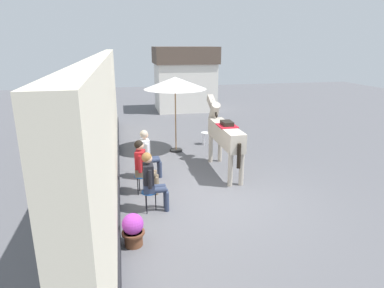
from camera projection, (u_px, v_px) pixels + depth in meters
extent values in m
plane|color=#56565B|center=(192.00, 158.00, 11.03)|extent=(40.00, 40.00, 0.00)
cube|color=beige|center=(108.00, 122.00, 8.62)|extent=(0.30, 14.00, 3.40)
cube|color=black|center=(113.00, 176.00, 9.06)|extent=(0.34, 14.00, 0.36)
cube|color=silver|center=(185.00, 87.00, 18.91)|extent=(3.20, 2.40, 2.60)
cube|color=brown|center=(185.00, 55.00, 18.41)|extent=(3.40, 2.60, 0.90)
cylinder|color=#194C99|center=(149.00, 192.00, 7.43)|extent=(0.34, 0.34, 0.03)
cylinder|color=black|center=(156.00, 201.00, 7.52)|extent=(0.02, 0.02, 0.45)
cylinder|color=black|center=(146.00, 200.00, 7.60)|extent=(0.02, 0.02, 0.45)
cylinder|color=black|center=(147.00, 204.00, 7.37)|extent=(0.02, 0.02, 0.45)
cube|color=#2D3851|center=(149.00, 187.00, 7.39)|extent=(0.24, 0.32, 0.20)
cube|color=black|center=(148.00, 174.00, 7.30)|extent=(0.22, 0.34, 0.44)
sphere|color=tan|center=(148.00, 159.00, 7.20)|extent=(0.20, 0.20, 0.20)
sphere|color=olive|center=(147.00, 157.00, 7.19)|extent=(0.22, 0.22, 0.22)
cylinder|color=#2D3851|center=(157.00, 187.00, 7.52)|extent=(0.38, 0.13, 0.13)
cylinder|color=#2D3851|center=(166.00, 199.00, 7.64)|extent=(0.11, 0.11, 0.46)
cylinder|color=#2D3851|center=(158.00, 190.00, 7.37)|extent=(0.38, 0.13, 0.13)
cylinder|color=#2D3851|center=(167.00, 202.00, 7.49)|extent=(0.11, 0.11, 0.46)
cylinder|color=black|center=(149.00, 173.00, 7.51)|extent=(0.09, 0.09, 0.42)
cylinder|color=black|center=(150.00, 179.00, 7.13)|extent=(0.09, 0.09, 0.42)
cylinder|color=#194C99|center=(141.00, 176.00, 8.34)|extent=(0.34, 0.34, 0.03)
cylinder|color=black|center=(147.00, 185.00, 8.40)|extent=(0.02, 0.02, 0.45)
cylinder|color=black|center=(139.00, 183.00, 8.52)|extent=(0.02, 0.02, 0.45)
cylinder|color=black|center=(138.00, 187.00, 8.29)|extent=(0.02, 0.02, 0.45)
cube|color=brown|center=(141.00, 172.00, 8.30)|extent=(0.30, 0.36, 0.20)
cube|color=maroon|center=(140.00, 159.00, 8.21)|extent=(0.29, 0.38, 0.44)
sphere|color=tan|center=(140.00, 146.00, 8.11)|extent=(0.20, 0.20, 0.20)
sphere|color=black|center=(139.00, 145.00, 8.10)|extent=(0.22, 0.22, 0.22)
cylinder|color=brown|center=(149.00, 172.00, 8.39)|extent=(0.40, 0.21, 0.13)
cylinder|color=brown|center=(157.00, 183.00, 8.48)|extent=(0.11, 0.11, 0.46)
cylinder|color=brown|center=(148.00, 175.00, 8.24)|extent=(0.40, 0.21, 0.13)
cylinder|color=brown|center=(156.00, 186.00, 8.33)|extent=(0.11, 0.11, 0.46)
cylinder|color=maroon|center=(142.00, 159.00, 8.42)|extent=(0.09, 0.09, 0.42)
cylinder|color=maroon|center=(140.00, 164.00, 8.03)|extent=(0.09, 0.09, 0.42)
cylinder|color=red|center=(146.00, 162.00, 9.30)|extent=(0.34, 0.34, 0.03)
cylinder|color=black|center=(151.00, 170.00, 9.40)|extent=(0.02, 0.02, 0.45)
cylinder|color=black|center=(143.00, 169.00, 9.46)|extent=(0.02, 0.02, 0.45)
cylinder|color=black|center=(144.00, 172.00, 9.23)|extent=(0.02, 0.02, 0.45)
cube|color=#2D3851|center=(146.00, 158.00, 9.26)|extent=(0.26, 0.34, 0.20)
cube|color=silver|center=(145.00, 147.00, 9.17)|extent=(0.24, 0.35, 0.44)
sphere|color=tan|center=(145.00, 135.00, 9.07)|extent=(0.20, 0.20, 0.20)
sphere|color=#B2A38E|center=(144.00, 134.00, 9.06)|extent=(0.22, 0.22, 0.22)
cylinder|color=#2D3851|center=(152.00, 159.00, 9.40)|extent=(0.39, 0.16, 0.13)
cylinder|color=#2D3851|center=(159.00, 168.00, 9.54)|extent=(0.11, 0.11, 0.46)
cylinder|color=#2D3851|center=(153.00, 160.00, 9.25)|extent=(0.39, 0.16, 0.13)
cylinder|color=#2D3851|center=(160.00, 170.00, 9.39)|extent=(0.11, 0.11, 0.46)
cylinder|color=silver|center=(145.00, 147.00, 9.38)|extent=(0.09, 0.09, 0.42)
cylinder|color=silver|center=(147.00, 151.00, 9.01)|extent=(0.09, 0.09, 0.42)
cube|color=#B2A899|center=(226.00, 134.00, 9.50)|extent=(0.45, 2.20, 0.52)
cylinder|color=#B2A899|center=(211.00, 148.00, 10.59)|extent=(0.13, 0.13, 0.90)
cylinder|color=#B2A899|center=(220.00, 148.00, 10.65)|extent=(0.13, 0.13, 0.90)
cylinder|color=#B2A899|center=(230.00, 170.00, 8.77)|extent=(0.13, 0.13, 0.90)
cylinder|color=#B2A899|center=(241.00, 169.00, 8.83)|extent=(0.13, 0.13, 0.90)
cylinder|color=#B2A899|center=(214.00, 113.00, 10.51)|extent=(0.28, 0.63, 0.73)
cube|color=#B2A899|center=(211.00, 101.00, 10.74)|extent=(0.18, 0.53, 0.40)
cube|color=black|center=(214.00, 108.00, 10.45)|extent=(0.04, 0.63, 0.48)
cylinder|color=black|center=(239.00, 156.00, 8.51)|extent=(0.10, 0.10, 0.65)
cube|color=red|center=(227.00, 126.00, 9.33)|extent=(0.50, 0.60, 0.03)
cube|color=black|center=(227.00, 123.00, 9.31)|extent=(0.28, 0.44, 0.12)
cylinder|color=brown|center=(134.00, 238.00, 6.23)|extent=(0.34, 0.34, 0.28)
cylinder|color=brown|center=(133.00, 233.00, 6.20)|extent=(0.43, 0.43, 0.04)
sphere|color=purple|center=(133.00, 224.00, 6.15)|extent=(0.40, 0.40, 0.40)
cylinder|color=black|center=(176.00, 150.00, 11.80)|extent=(0.44, 0.44, 0.06)
cylinder|color=olive|center=(176.00, 121.00, 11.49)|extent=(0.04, 0.04, 2.20)
cone|color=silver|center=(175.00, 83.00, 11.13)|extent=(2.10, 2.10, 0.40)
cylinder|color=white|center=(205.00, 133.00, 12.47)|extent=(0.32, 0.32, 0.03)
cylinder|color=silver|center=(209.00, 139.00, 12.56)|extent=(0.02, 0.02, 0.43)
cylinder|color=silver|center=(203.00, 138.00, 12.63)|extent=(0.02, 0.02, 0.43)
cylinder|color=silver|center=(204.00, 140.00, 12.42)|extent=(0.02, 0.02, 0.43)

